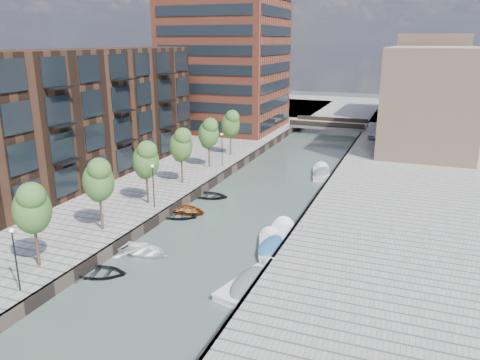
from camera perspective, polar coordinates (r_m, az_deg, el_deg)
The scene contains 30 objects.
water at distance 55.66m, azimuth 4.66°, elevation 0.03°, with size 300.00×300.00×0.00m, color #38473F.
quay_left at distance 73.78m, azimuth -23.26°, elevation 3.26°, with size 60.00×140.00×1.00m, color gray.
quay_right at distance 53.52m, azimuth 21.33°, elevation -1.22°, with size 20.00×140.00×1.00m, color gray.
quay_wall_left at distance 57.44m, azimuth -1.18°, elevation 1.13°, with size 0.25×140.00×1.00m, color #332823.
quay_wall_right at distance 54.21m, azimuth 10.86°, elevation -0.13°, with size 0.25×140.00×1.00m, color #332823.
far_closure at distance 113.28m, azimuth 13.41°, elevation 8.41°, with size 80.00×40.00×1.00m, color gray.
apartment_block at distance 54.54m, azimuth -19.14°, elevation 7.44°, with size 8.00×38.00×14.00m, color black.
tower at distance 82.61m, azimuth -1.74°, elevation 16.74°, with size 18.00×18.00×30.00m, color brown.
tan_block_near at distance 73.68m, azimuth 22.08°, elevation 9.32°, with size 12.00×25.00×14.00m, color tan.
tan_block_far at distance 99.49m, azimuth 22.08°, elevation 11.51°, with size 12.00×20.00×16.00m, color tan.
bridge at distance 85.78m, azimuth 10.80°, elevation 6.64°, with size 13.00×6.00×1.30m.
tree_1 at distance 33.91m, azimuth -24.05°, elevation -3.01°, with size 2.50×2.50×5.95m.
tree_2 at distance 38.86m, azimuth -16.89°, elevation 0.14°, with size 2.50×2.50×5.95m.
tree_3 at distance 44.37m, azimuth -11.44°, elevation 2.54°, with size 2.50×2.50×5.95m.
tree_4 at distance 50.25m, azimuth -7.20°, elevation 4.38°, with size 2.50×2.50×5.95m.
tree_5 at distance 56.39m, azimuth -3.86°, elevation 5.82°, with size 2.50×2.50×5.95m.
tree_6 at distance 62.71m, azimuth -1.17°, elevation 6.95°, with size 2.50×2.50×5.95m.
lamp_0 at distance 31.74m, azimuth -25.76°, elevation -8.03°, with size 0.24×0.24×4.12m.
lamp_1 at distance 43.35m, azimuth -10.54°, elevation -0.20°, with size 0.24×0.24×4.12m.
lamp_2 at distance 57.13m, azimuth -2.22°, elevation 4.15°, with size 0.24×0.24×4.12m.
sloop_0 at distance 35.09m, azimuth -16.87°, elevation -11.03°, with size 2.96×4.14×0.86m, color black.
sloop_1 at distance 44.28m, azimuth -7.76°, elevation -4.52°, with size 3.02×4.23×0.88m, color black.
sloop_2 at distance 45.45m, azimuth -6.90°, elevation -3.91°, with size 3.40×4.76×0.99m, color #8C3C0F.
sloop_3 at distance 37.41m, azimuth -11.74°, elevation -8.83°, with size 3.38×4.74×0.98m, color white.
sloop_4 at distance 49.42m, azimuth -3.92°, elevation -2.12°, with size 3.11×4.36×0.90m, color black.
motorboat_1 at distance 32.29m, azimuth 1.53°, elevation -12.33°, with size 3.33×6.04×1.91m.
motorboat_2 at distance 39.59m, azimuth 5.22°, elevation -6.88°, with size 3.26×6.03×1.91m.
motorboat_3 at distance 37.65m, azimuth 3.70°, elevation -7.98°, with size 3.20×5.36×1.69m.
motorboat_4 at distance 58.32m, azimuth 9.88°, elevation 0.85°, with size 3.09×6.01×1.91m.
car at distance 77.24m, azimuth 16.29°, elevation 5.40°, with size 1.61×3.99×1.36m, color silver.
Camera 1 is at (14.81, -11.25, 15.88)m, focal length 35.00 mm.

